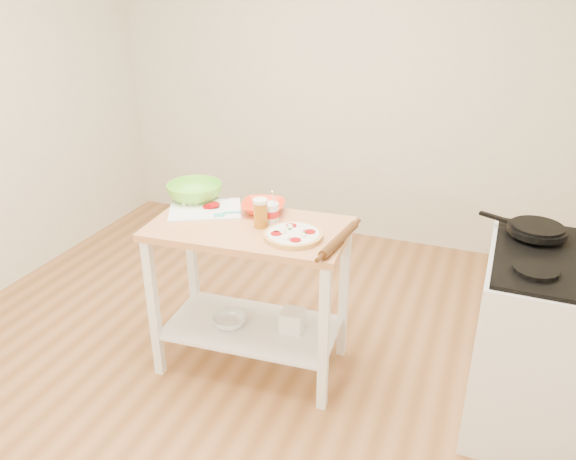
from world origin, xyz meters
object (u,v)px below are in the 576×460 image
Objects in this scene: knife at (200,198)px; green_bowl at (195,192)px; yogurt_tub at (271,213)px; shelf_glass_bowl at (229,321)px; orange_bowl at (263,207)px; prep_island at (250,268)px; gas_stove at (551,343)px; spatula at (226,214)px; beer_pint at (261,213)px; cutting_board at (205,209)px; shelf_bin at (292,320)px; rolling_pin at (339,240)px; skillet at (535,230)px; pizza at (293,235)px.

green_bowl is at bearing 175.38° from knife.
yogurt_tub is 0.71m from shelf_glass_bowl.
prep_island is at bearing -89.61° from orange_bowl.
gas_stove is (1.57, 0.11, -0.17)m from prep_island.
green_bowl is (-0.28, 0.15, 0.03)m from spatula.
beer_pint is (0.52, -0.21, 0.03)m from green_bowl.
cutting_board is 3.95× the size of shelf_bin.
beer_pint is at bearing -167.24° from shelf_bin.
rolling_pin is at bearing -36.82° from cutting_board.
skillet is at bearing -18.81° from spatula.
rolling_pin reaches higher than knife.
pizza reaches higher than shelf_bin.
prep_island is 1.48m from skillet.
prep_island is 0.35m from orange_bowl.
prep_island is 7.06× the size of beer_pint.
prep_island is 0.59m from rolling_pin.
pizza is 1.15× the size of knife.
orange_bowl reaches higher than knife.
orange_bowl is at bearing 63.58° from shelf_glass_bowl.
green_bowl is at bearing 176.76° from orange_bowl.
prep_island is 3.62× the size of pizza.
gas_stove is 7.15× the size of beer_pint.
knife is (-1.84, -0.08, -0.06)m from skillet.
beer_pint is (-0.21, 0.07, 0.06)m from pizza.
gas_stove is 1.59m from beer_pint.
green_bowl reaches higher than shelf_glass_bowl.
beer_pint is (0.07, -0.19, 0.05)m from orange_bowl.
gas_stove is 1.55m from yogurt_tub.
orange_bowl is 0.45m from green_bowl.
prep_island is 8.29× the size of spatula.
shelf_bin is (-1.18, -0.26, -0.65)m from skillet.
yogurt_tub is (-1.48, -0.02, 0.48)m from gas_stove.
beer_pint is at bearing 16.65° from shelf_glass_bowl.
orange_bowl is 0.15m from yogurt_tub.
orange_bowl is at bearing 147.41° from shelf_bin.
skillet is 1.87m from green_bowl.
beer_pint is 0.82× the size of yogurt_tub.
knife is at bearing 155.85° from beer_pint.
knife is at bearing 164.66° from yogurt_tub.
gas_stove is 2.04m from knife.
pizza is at bearing -11.56° from prep_island.
pizza is 0.74m from shelf_glass_bowl.
shelf_glass_bowl is (-0.40, 0.01, -0.63)m from pizza.
skillet reaches higher than orange_bowl.
gas_stove is at bearing 0.91° from yogurt_tub.
gas_stove is at bearing -27.13° from skillet.
rolling_pin is at bearing -36.64° from spatula.
gas_stove reaches higher than beer_pint.
shelf_glass_bowl is at bearing -173.84° from gas_stove.
prep_island is at bearing -142.51° from skillet.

